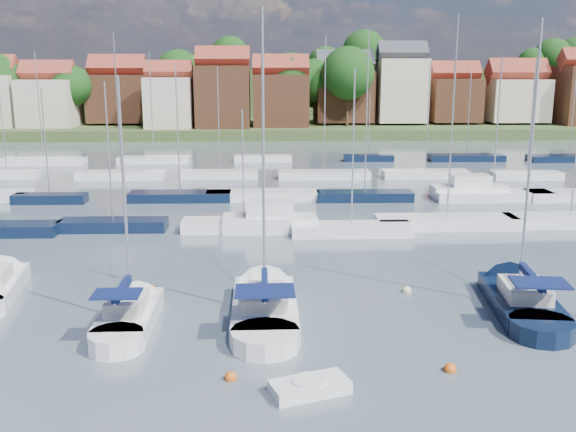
{
  "coord_description": "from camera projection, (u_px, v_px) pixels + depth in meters",
  "views": [
    {
      "loc": [
        -5.41,
        -26.67,
        11.78
      ],
      "look_at": [
        -4.14,
        14.0,
        2.51
      ],
      "focal_mm": 40.0,
      "sensor_mm": 36.0,
      "label": 1
    }
  ],
  "objects": [
    {
      "name": "buoy_c",
      "position": [
        245.0,
        353.0,
        27.36
      ],
      "size": [
        0.52,
        0.52,
        0.52
      ],
      "primitive_type": "sphere",
      "color": "beige",
      "rests_on": "ground"
    },
    {
      "name": "buoy_d",
      "position": [
        450.0,
        371.0,
        25.69
      ],
      "size": [
        0.51,
        0.51,
        0.51
      ],
      "primitive_type": "sphere",
      "color": "#D85914",
      "rests_on": "ground"
    },
    {
      "name": "buoy_b",
      "position": [
        231.0,
        380.0,
        25.0
      ],
      "size": [
        0.48,
        0.48,
        0.48
      ],
      "primitive_type": "sphere",
      "color": "#D85914",
      "rests_on": "ground"
    },
    {
      "name": "buoy_g",
      "position": [
        152.0,
        291.0,
        35.1
      ],
      "size": [
        0.47,
        0.47,
        0.47
      ],
      "primitive_type": "sphere",
      "color": "#D85914",
      "rests_on": "ground"
    },
    {
      "name": "far_shore_town",
      "position": [
        299.0,
        100.0,
        157.11
      ],
      "size": [
        212.46,
        90.0,
        22.27
      ],
      "color": "#374924",
      "rests_on": "ground"
    },
    {
      "name": "ground",
      "position": [
        320.0,
        184.0,
        67.75
      ],
      "size": [
        260.0,
        260.0,
        0.0
      ],
      "primitive_type": "plane",
      "color": "#485762",
      "rests_on": "ground"
    },
    {
      "name": "sailboat_centre",
      "position": [
        265.0,
        299.0,
        32.72
      ],
      "size": [
        3.22,
        11.72,
        15.87
      ],
      "rotation": [
        0.0,
        0.0,
        1.58
      ],
      "color": "white",
      "rests_on": "ground"
    },
    {
      "name": "tender",
      "position": [
        310.0,
        387.0,
        23.91
      ],
      "size": [
        3.21,
        2.26,
        0.63
      ],
      "rotation": [
        0.0,
        0.0,
        0.34
      ],
      "color": "white",
      "rests_on": "ground"
    },
    {
      "name": "buoy_e",
      "position": [
        407.0,
        292.0,
        34.83
      ],
      "size": [
        0.5,
        0.5,
        0.5
      ],
      "primitive_type": "sphere",
      "color": "beige",
      "rests_on": "ground"
    },
    {
      "name": "sailboat_navy",
      "position": [
        514.0,
        294.0,
        33.5
      ],
      "size": [
        4.27,
        11.35,
        15.37
      ],
      "rotation": [
        0.0,
        0.0,
        1.45
      ],
      "color": "black",
      "rests_on": "ground"
    },
    {
      "name": "sailboat_left",
      "position": [
        133.0,
        311.0,
        31.15
      ],
      "size": [
        2.51,
        9.14,
        12.51
      ],
      "rotation": [
        0.0,
        0.0,
        1.58
      ],
      "color": "white",
      "rests_on": "ground"
    },
    {
      "name": "marina_field",
      "position": [
        343.0,
        188.0,
        62.99
      ],
      "size": [
        79.62,
        41.41,
        15.93
      ],
      "color": "white",
      "rests_on": "ground"
    }
  ]
}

